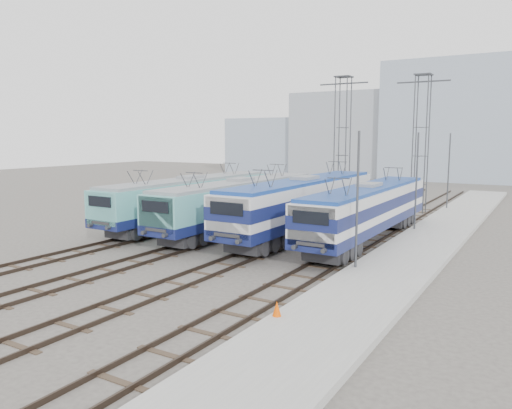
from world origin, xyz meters
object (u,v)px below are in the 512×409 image
object	(u,v)px
locomotive_far_left	(189,197)
catenary_tower_west	(342,137)
locomotive_center_left	(239,201)
mast_rear	(448,173)
locomotive_center_right	(303,201)
mast_mid	(416,183)
mast_front	(357,203)
safety_cone	(277,309)
catenary_tower_east	(421,137)
locomotive_far_right	(368,208)

from	to	relation	value
locomotive_far_left	catenary_tower_west	size ratio (longest dim) A/B	1.47
locomotive_center_left	mast_rear	xyz separation A→B (m)	(10.85, 17.82, 1.29)
locomotive_center_right	mast_mid	distance (m)	8.01
mast_front	safety_cone	distance (m)	8.49
catenary_tower_west	locomotive_far_left	bearing A→B (deg)	-116.02
catenary_tower_east	mast_mid	distance (m)	10.69
locomotive_far_left	mast_front	size ratio (longest dim) A/B	2.52
catenary_tower_west	catenary_tower_east	size ratio (longest dim) A/B	1.00
locomotive_far_right	catenary_tower_east	xyz separation A→B (m)	(-0.25, 14.73, 4.39)
mast_front	mast_mid	distance (m)	12.00
catenary_tower_west	mast_mid	distance (m)	12.16
locomotive_far_right	mast_front	world-z (taller)	mast_front
catenary_tower_east	mast_rear	world-z (taller)	catenary_tower_east
mast_mid	catenary_tower_west	bearing A→B (deg)	137.07
catenary_tower_west	mast_rear	size ratio (longest dim) A/B	1.71
locomotive_center_right	safety_cone	world-z (taller)	locomotive_center_right
catenary_tower_west	mast_mid	xyz separation A→B (m)	(8.60, -8.00, -3.14)
locomotive_far_left	mast_rear	bearing A→B (deg)	49.27
locomotive_far_left	catenary_tower_east	world-z (taller)	catenary_tower_east
locomotive_far_left	mast_front	bearing A→B (deg)	-21.91
locomotive_far_left	mast_mid	bearing A→B (deg)	20.78
locomotive_center_right	catenary_tower_east	size ratio (longest dim) A/B	1.57
locomotive_far_left	mast_mid	xyz separation A→B (m)	(15.35, 5.82, 1.30)
mast_front	locomotive_far_right	bearing A→B (deg)	104.27
locomotive_center_right	mast_rear	size ratio (longest dim) A/B	2.69
mast_front	mast_mid	world-z (taller)	same
locomotive_far_right	mast_rear	size ratio (longest dim) A/B	2.52
locomotive_far_left	catenary_tower_east	distance (m)	21.11
locomotive_far_left	locomotive_center_right	xyz separation A→B (m)	(9.00, 1.07, 0.20)
mast_mid	catenary_tower_east	bearing A→B (deg)	101.86
catenary_tower_west	catenary_tower_east	bearing A→B (deg)	17.10
locomotive_far_left	mast_mid	world-z (taller)	mast_mid
safety_cone	catenary_tower_east	bearing A→B (deg)	93.82
locomotive_center_left	locomotive_center_right	bearing A→B (deg)	13.27
locomotive_center_left	safety_cone	world-z (taller)	locomotive_center_left
mast_mid	locomotive_far_right	bearing A→B (deg)	-111.37
locomotive_center_left	locomotive_center_right	distance (m)	4.63
locomotive_far_right	safety_cone	world-z (taller)	locomotive_far_right
mast_front	mast_rear	world-z (taller)	same
locomotive_center_left	mast_rear	world-z (taller)	mast_rear
locomotive_center_right	mast_mid	xyz separation A→B (m)	(6.35, 4.76, 1.10)
catenary_tower_east	safety_cone	bearing A→B (deg)	-86.18
locomotive_far_right	locomotive_center_left	bearing A→B (deg)	-173.10
catenary_tower_west	safety_cone	size ratio (longest dim) A/B	21.73
locomotive_center_right	safety_cone	xyz separation A→B (m)	(6.25, -15.22, -1.82)
mast_front	mast_rear	size ratio (longest dim) A/B	1.00
catenary_tower_west	catenary_tower_east	world-z (taller)	same
catenary_tower_west	mast_rear	distance (m)	9.99
locomotive_center_left	catenary_tower_east	bearing A→B (deg)	61.05
locomotive_far_right	safety_cone	bearing A→B (deg)	-83.45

